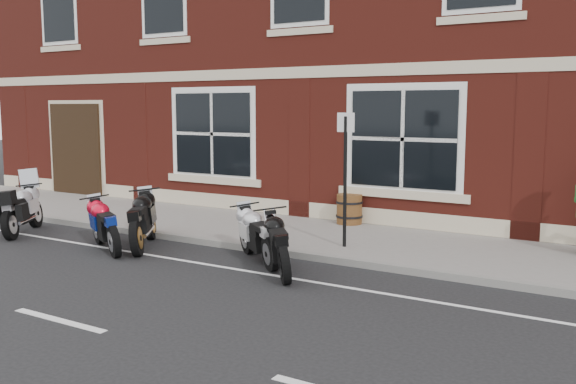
{
  "coord_description": "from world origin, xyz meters",
  "views": [
    {
      "loc": [
        6.48,
        -8.03,
        2.64
      ],
      "look_at": [
        0.5,
        1.6,
        1.13
      ],
      "focal_mm": 40.0,
      "sensor_mm": 36.0,
      "label": 1
    }
  ],
  "objects_px": {
    "moto_sport_black": "(145,218)",
    "moto_sport_silver": "(259,233)",
    "moto_naked_black": "(280,241)",
    "barrel_planter": "(349,209)",
    "moto_touring_silver": "(25,208)",
    "moto_sport_red": "(107,223)",
    "parking_sign": "(345,170)"
  },
  "relations": [
    {
      "from": "barrel_planter",
      "to": "moto_touring_silver",
      "type": "bearing_deg",
      "value": -144.9
    },
    {
      "from": "parking_sign",
      "to": "moto_naked_black",
      "type": "bearing_deg",
      "value": -95.77
    },
    {
      "from": "moto_naked_black",
      "to": "parking_sign",
      "type": "bearing_deg",
      "value": 41.35
    },
    {
      "from": "moto_sport_red",
      "to": "moto_sport_silver",
      "type": "xyz_separation_m",
      "value": [
        2.91,
        0.75,
        -0.01
      ]
    },
    {
      "from": "moto_sport_red",
      "to": "moto_sport_black",
      "type": "bearing_deg",
      "value": -7.63
    },
    {
      "from": "moto_naked_black",
      "to": "barrel_planter",
      "type": "xyz_separation_m",
      "value": [
        -0.68,
        3.85,
        -0.07
      ]
    },
    {
      "from": "moto_touring_silver",
      "to": "moto_sport_red",
      "type": "distance_m",
      "value": 2.71
    },
    {
      "from": "moto_sport_black",
      "to": "moto_sport_silver",
      "type": "bearing_deg",
      "value": -30.52
    },
    {
      "from": "moto_sport_red",
      "to": "moto_sport_silver",
      "type": "relative_size",
      "value": 1.1
    },
    {
      "from": "moto_touring_silver",
      "to": "moto_sport_silver",
      "type": "relative_size",
      "value": 1.1
    },
    {
      "from": "moto_sport_red",
      "to": "barrel_planter",
      "type": "xyz_separation_m",
      "value": [
        2.92,
        4.19,
        -0.06
      ]
    },
    {
      "from": "moto_sport_black",
      "to": "moto_naked_black",
      "type": "xyz_separation_m",
      "value": [
        3.16,
        -0.23,
        -0.04
      ]
    },
    {
      "from": "moto_touring_silver",
      "to": "parking_sign",
      "type": "distance_m",
      "value": 6.89
    },
    {
      "from": "barrel_planter",
      "to": "parking_sign",
      "type": "height_order",
      "value": "parking_sign"
    },
    {
      "from": "parking_sign",
      "to": "moto_sport_black",
      "type": "bearing_deg",
      "value": -153.14
    },
    {
      "from": "moto_sport_black",
      "to": "moto_sport_silver",
      "type": "relative_size",
      "value": 1.16
    },
    {
      "from": "parking_sign",
      "to": "moto_sport_silver",
      "type": "bearing_deg",
      "value": -122.79
    },
    {
      "from": "moto_sport_silver",
      "to": "moto_naked_black",
      "type": "distance_m",
      "value": 0.81
    },
    {
      "from": "moto_sport_red",
      "to": "moto_naked_black",
      "type": "height_order",
      "value": "moto_naked_black"
    },
    {
      "from": "moto_sport_black",
      "to": "moto_naked_black",
      "type": "relative_size",
      "value": 1.15
    },
    {
      "from": "moto_sport_silver",
      "to": "moto_naked_black",
      "type": "bearing_deg",
      "value": -82.62
    },
    {
      "from": "moto_sport_red",
      "to": "moto_naked_black",
      "type": "xyz_separation_m",
      "value": [
        3.6,
        0.33,
        0.01
      ]
    },
    {
      "from": "moto_sport_red",
      "to": "parking_sign",
      "type": "xyz_separation_m",
      "value": [
        3.87,
        2.09,
        1.02
      ]
    },
    {
      "from": "moto_touring_silver",
      "to": "moto_sport_red",
      "type": "bearing_deg",
      "value": -38.55
    },
    {
      "from": "barrel_planter",
      "to": "moto_sport_silver",
      "type": "bearing_deg",
      "value": -90.27
    },
    {
      "from": "moto_sport_red",
      "to": "moto_naked_black",
      "type": "relative_size",
      "value": 1.09
    },
    {
      "from": "moto_naked_black",
      "to": "parking_sign",
      "type": "height_order",
      "value": "parking_sign"
    },
    {
      "from": "moto_touring_silver",
      "to": "barrel_planter",
      "type": "distance_m",
      "value": 6.87
    },
    {
      "from": "moto_naked_black",
      "to": "barrel_planter",
      "type": "distance_m",
      "value": 3.91
    },
    {
      "from": "moto_sport_black",
      "to": "parking_sign",
      "type": "height_order",
      "value": "parking_sign"
    },
    {
      "from": "moto_touring_silver",
      "to": "moto_sport_silver",
      "type": "bearing_deg",
      "value": -28.33
    },
    {
      "from": "moto_touring_silver",
      "to": "moto_naked_black",
      "type": "xyz_separation_m",
      "value": [
        6.3,
        0.1,
        -0.02
      ]
    }
  ]
}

